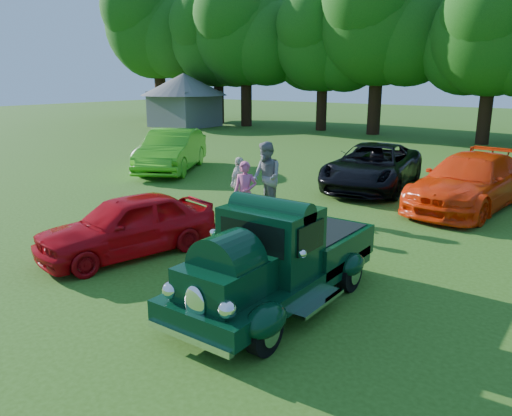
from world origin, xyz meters
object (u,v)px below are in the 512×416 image
Objects in this scene: hero_pickup at (278,261)px; gazebo at (184,94)px; spectator_white at (239,183)px; back_car_orange at (470,182)px; spectator_grey at (266,178)px; back_car_black at (373,166)px; back_car_lime at (172,150)px; spectator_pink at (245,193)px; red_convertible at (128,225)px.

gazebo reaches higher than hero_pickup.
back_car_orange is at bearing -65.15° from spectator_white.
back_car_black is at bearing 109.06° from spectator_grey.
back_car_lime is 8.01m from spectator_pink.
back_car_orange is 6.48m from spectator_pink.
hero_pickup is at bearing -66.67° from back_car_lime.
back_car_orange is at bearing -25.69° from back_car_lime.
red_convertible is at bearing -128.61° from spectator_pink.
back_car_black is 23.52m from gazebo.
spectator_pink reaches higher than back_car_orange.
gazebo reaches higher than spectator_white.
back_car_orange is at bearing -28.84° from gazebo.
back_car_lime is at bearing -172.26° from spectator_grey.
back_car_lime reaches higher than spectator_white.
hero_pickup is 0.86× the size of back_car_lime.
hero_pickup reaches higher than back_car_black.
spectator_white is (-5.21, -3.86, -0.02)m from back_car_orange.
back_car_orange is 0.81× the size of gazebo.
back_car_black is (7.68, 1.70, -0.08)m from back_car_lime.
hero_pickup reaches higher than spectator_pink.
gazebo is at bearing 35.72° from spectator_white.
red_convertible is 28.25m from gazebo.
spectator_white is 24.83m from gazebo.
spectator_pink is (-4.14, -4.98, 0.05)m from back_car_orange.
gazebo reaches higher than back_car_orange.
spectator_grey is (-0.22, 1.22, 0.17)m from spectator_pink.
spectator_white is at bearing 109.70° from red_convertible.
spectator_grey reaches higher than back_car_black.
red_convertible is 0.72× the size of back_car_orange.
spectator_grey is 0.90m from spectator_white.
back_car_orange is 3.25× the size of spectator_pink.
hero_pickup is 4.60m from spectator_pink.
red_convertible is 4.46m from spectator_grey.
red_convertible is at bearing -48.48° from gazebo.
spectator_grey reaches higher than spectator_white.
hero_pickup reaches higher than red_convertible.
red_convertible is 2.55× the size of spectator_white.
spectator_white is (-0.86, -0.10, -0.24)m from spectator_grey.
back_car_orange is 3.54× the size of spectator_white.
spectator_grey is (0.41, 4.43, 0.33)m from red_convertible.
back_car_orange reaches higher than back_car_black.
hero_pickup is 30.96m from gazebo.
hero_pickup is 8.35m from back_car_orange.
back_car_black is at bearing 54.19° from spectator_pink.
red_convertible is 9.23m from back_car_black.
spectator_pink is at bearing 133.81° from hero_pickup.
back_car_black is at bearing -33.65° from spectator_white.
spectator_grey is at bearing -111.41° from back_car_black.
spectator_grey is (6.61, -2.97, 0.16)m from back_car_lime.
spectator_white is (-0.45, 4.33, 0.10)m from red_convertible.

